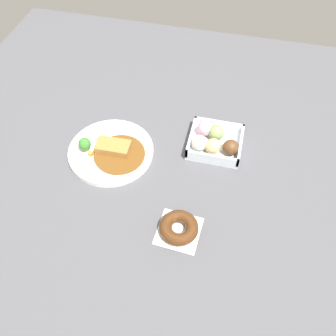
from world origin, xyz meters
TOP-DOWN VIEW (x-y plane):
  - ground_plane at (0.00, 0.00)m, footprint 1.60×1.60m
  - curry_plate at (-0.13, 0.01)m, footprint 0.28×0.28m
  - donut_box at (0.19, 0.11)m, footprint 0.17×0.16m
  - chocolate_ring_donut at (0.15, -0.22)m, footprint 0.13×0.13m

SIDE VIEW (x-z plane):
  - ground_plane at x=0.00m, z-range 0.00..0.00m
  - curry_plate at x=-0.13m, z-range -0.02..0.05m
  - chocolate_ring_donut at x=0.15m, z-range 0.00..0.04m
  - donut_box at x=0.19m, z-range 0.00..0.06m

